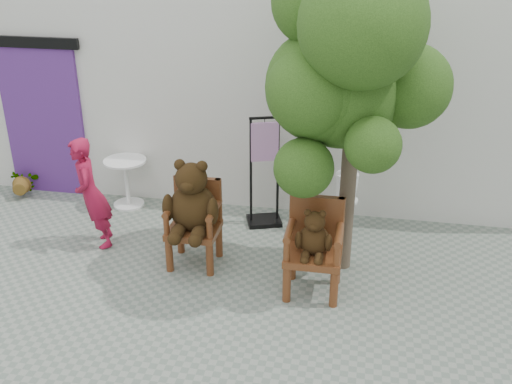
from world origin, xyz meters
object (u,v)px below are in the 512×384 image
cafe_table (126,177)px  stool_bucket (347,186)px  person (91,194)px  tree (341,61)px  chair_small (314,240)px  chair_big (193,207)px  display_stand (264,184)px

cafe_table → stool_bucket: (3.11, -0.17, 0.20)m
person → tree: size_ratio=0.40×
chair_small → tree: tree is taller
chair_big → tree: bearing=4.0°
stool_bucket → tree: 2.14m
chair_big → stool_bucket: (1.72, 1.18, -0.10)m
display_stand → cafe_table: bearing=155.5°
person → stool_bucket: (3.07, 0.99, -0.07)m
person → display_stand: (1.99, 0.98, -0.13)m
stool_bucket → tree: size_ratio=0.41×
person → display_stand: 2.22m
tree → display_stand: bearing=132.2°
chair_small → cafe_table: bearing=149.8°
tree → chair_small: bearing=-110.1°
person → tree: (2.95, -0.08, 1.78)m
chair_small → person: size_ratio=0.75×
chair_small → person: person is taller
chair_big → display_stand: 1.34m
person → stool_bucket: size_ratio=0.98×
cafe_table → tree: tree is taller
person → cafe_table: (-0.04, 1.16, -0.28)m
person → display_stand: bearing=91.0°
chair_big → tree: size_ratio=0.37×
chair_small → cafe_table: chair_small is taller
chair_big → chair_small: 1.48m
chair_small → cafe_table: (-2.84, 1.65, -0.19)m
display_stand → person: bearing=-173.2°
chair_big → tree: tree is taller
chair_small → stool_bucket: 1.50m
cafe_table → stool_bucket: size_ratio=0.48×
display_stand → tree: 2.38m
chair_big → tree: 2.37m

